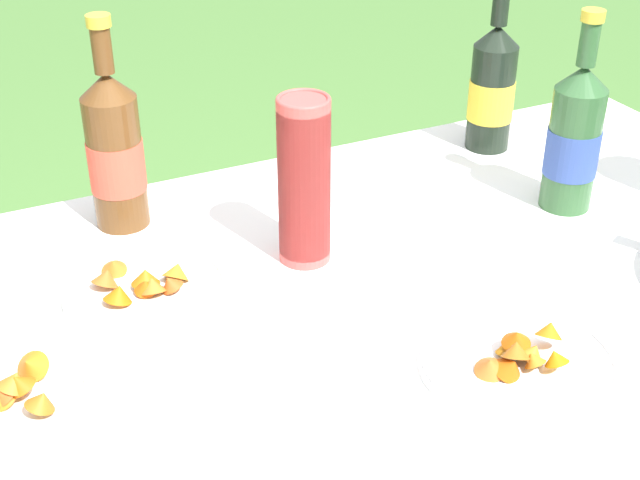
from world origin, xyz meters
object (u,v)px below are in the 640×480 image
juice_bottle_red (492,87)px  snack_plate_left (5,398)px  cider_bottle_green (574,138)px  cider_bottle_amber (115,151)px  snack_plate_near (145,287)px  snack_plate_right (519,359)px  cup_stack (304,182)px

juice_bottle_red → snack_plate_left: bearing=-158.5°
cider_bottle_green → cider_bottle_amber: bearing=159.1°
snack_plate_near → snack_plate_right: (0.35, -0.34, 0.00)m
cup_stack → snack_plate_left: cup_stack is taller
cider_bottle_green → juice_bottle_red: size_ratio=1.03×
snack_plate_left → juice_bottle_red: bearing=21.5°
snack_plate_right → snack_plate_left: bearing=161.2°
cup_stack → juice_bottle_red: bearing=24.3°
cup_stack → cider_bottle_green: cider_bottle_green is taller
cider_bottle_green → snack_plate_left: size_ratio=1.61×
snack_plate_near → snack_plate_left: snack_plate_left is taller
cup_stack → cider_bottle_amber: bearing=134.2°
cider_bottle_amber → juice_bottle_red: bearing=-0.6°
cup_stack → snack_plate_near: (-0.23, 0.01, -0.11)m
snack_plate_right → cider_bottle_amber: bearing=121.1°
juice_bottle_red → cider_bottle_green: bearing=-94.5°
cider_bottle_green → cider_bottle_amber: cider_bottle_amber is taller
cider_bottle_amber → snack_plate_left: size_ratio=1.66×
cider_bottle_green → juice_bottle_red: bearing=85.5°
cider_bottle_amber → snack_plate_left: cider_bottle_amber is taller
cider_bottle_amber → cup_stack: bearing=-45.8°
snack_plate_left → snack_plate_right: size_ratio=0.81×
snack_plate_near → snack_plate_right: snack_plate_right is taller
cider_bottle_amber → juice_bottle_red: (0.66, -0.01, -0.01)m
juice_bottle_red → snack_plate_left: 0.95m
cider_bottle_green → snack_plate_near: 0.67m
cup_stack → snack_plate_left: size_ratio=1.26×
cup_stack → snack_plate_right: cup_stack is taller
cider_bottle_green → cider_bottle_amber: (-0.64, 0.24, 0.00)m
cider_bottle_green → cider_bottle_amber: 0.68m
cider_bottle_green → snack_plate_left: (-0.86, -0.11, -0.10)m
cup_stack → snack_plate_left: 0.47m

